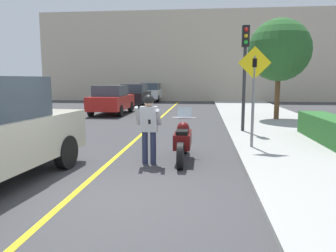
# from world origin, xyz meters

# --- Properties ---
(ground_plane) EXTENTS (80.00, 80.00, 0.00)m
(ground_plane) POSITION_xyz_m (0.00, 0.00, 0.00)
(ground_plane) COLOR #38383A
(sidewalk_curb) EXTENTS (4.40, 44.00, 0.11)m
(sidewalk_curb) POSITION_xyz_m (4.80, 4.00, 0.05)
(sidewalk_curb) COLOR #9E9E99
(sidewalk_curb) RESTS_ON ground
(road_center_line) EXTENTS (0.12, 36.00, 0.01)m
(road_center_line) POSITION_xyz_m (-0.60, 6.00, 0.00)
(road_center_line) COLOR yellow
(road_center_line) RESTS_ON ground
(building_backdrop) EXTENTS (28.00, 1.20, 8.30)m
(building_backdrop) POSITION_xyz_m (0.00, 26.00, 4.15)
(building_backdrop) COLOR beige
(building_backdrop) RESTS_ON ground
(motorcycle) EXTENTS (0.62, 2.22, 1.29)m
(motorcycle) POSITION_xyz_m (1.17, 2.76, 0.50)
(motorcycle) COLOR black
(motorcycle) RESTS_ON ground
(person_biker) EXTENTS (0.59, 0.46, 1.67)m
(person_biker) POSITION_xyz_m (0.38, 2.34, 1.01)
(person_biker) COLOR #282D4C
(person_biker) RESTS_ON ground
(crossing_sign) EXTENTS (0.91, 0.08, 2.82)m
(crossing_sign) POSITION_xyz_m (3.06, 4.14, 1.81)
(crossing_sign) COLOR slate
(crossing_sign) RESTS_ON sidewalk_curb
(traffic_light) EXTENTS (0.26, 0.30, 3.84)m
(traffic_light) POSITION_xyz_m (3.15, 7.11, 2.77)
(traffic_light) COLOR #2D2D30
(traffic_light) RESTS_ON sidewalk_curb
(hedge_row) EXTENTS (0.90, 3.92, 0.77)m
(hedge_row) POSITION_xyz_m (5.60, 5.24, 0.49)
(hedge_row) COLOR #286028
(hedge_row) RESTS_ON sidewalk_curb
(street_tree) EXTENTS (2.95, 2.95, 4.77)m
(street_tree) POSITION_xyz_m (5.20, 11.07, 3.39)
(street_tree) COLOR brown
(street_tree) RESTS_ON sidewalk_curb
(parked_car_red) EXTENTS (1.88, 4.20, 1.68)m
(parked_car_red) POSITION_xyz_m (-3.69, 13.37, 0.86)
(parked_car_red) COLOR black
(parked_car_red) RESTS_ON ground
(parked_car_black) EXTENTS (1.88, 4.20, 1.68)m
(parked_car_black) POSITION_xyz_m (-3.52, 19.16, 0.86)
(parked_car_black) COLOR black
(parked_car_black) RESTS_ON ground
(parked_car_white) EXTENTS (1.88, 4.20, 1.68)m
(parked_car_white) POSITION_xyz_m (-3.20, 24.68, 0.86)
(parked_car_white) COLOR black
(parked_car_white) RESTS_ON ground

